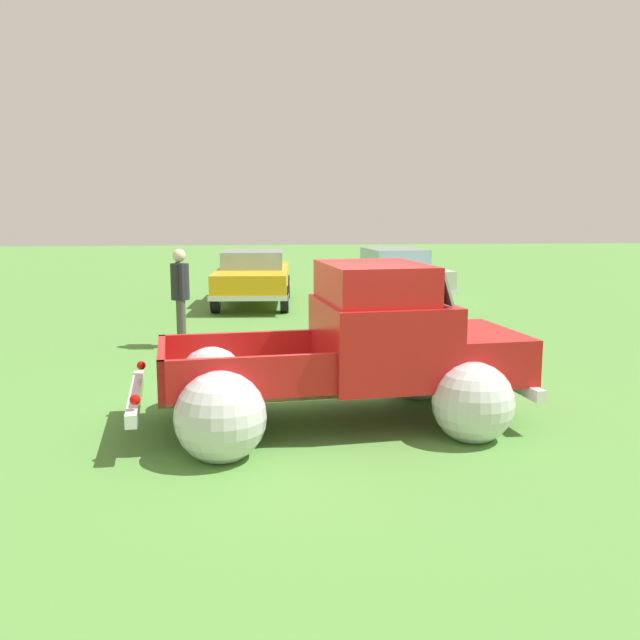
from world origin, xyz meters
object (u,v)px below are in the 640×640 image
vintage_pickup_truck (360,360)px  show_car_1 (396,272)px  show_car_0 (253,275)px  spectator_0 (180,291)px

vintage_pickup_truck → show_car_1: 11.28m
vintage_pickup_truck → show_car_0: size_ratio=1.08×
show_car_0 → vintage_pickup_truck: bearing=10.5°
vintage_pickup_truck → show_car_0: (-1.25, 10.38, 0.03)m
show_car_0 → show_car_1: (3.96, 0.57, -0.00)m
show_car_0 → spectator_0: spectator_0 is taller
show_car_0 → spectator_0: bearing=-10.1°
spectator_0 → show_car_1: bearing=-144.7°
vintage_pickup_truck → show_car_1: size_ratio=1.03×
show_car_0 → show_car_1: 4.00m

